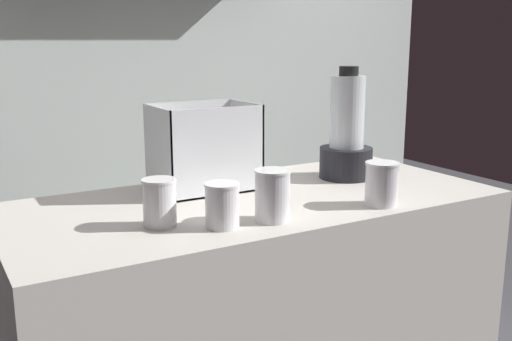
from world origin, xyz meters
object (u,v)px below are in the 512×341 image
Objects in this scene: carrot_display_bin at (207,163)px; juice_cup_mango_far_left at (160,204)px; juice_cup_carrot_left at (222,207)px; juice_cup_orange_right at (381,186)px; blender_pitcher at (347,137)px; juice_cup_beet_middle at (272,198)px.

carrot_display_bin is 2.52× the size of juice_cup_mango_far_left.
juice_cup_orange_right is at bearing -5.45° from juice_cup_carrot_left.
blender_pitcher is 2.77× the size of juice_cup_beet_middle.
blender_pitcher is 0.54m from juice_cup_beet_middle.
carrot_display_bin reaches higher than juice_cup_beet_middle.
blender_pitcher reaches higher than carrot_display_bin.
carrot_display_bin is at bearing 167.94° from blender_pitcher.
juice_cup_mango_far_left is at bearing 167.81° from juice_cup_orange_right.
carrot_display_bin is at bearing 89.96° from juice_cup_beet_middle.
blender_pitcher is 0.74m from juice_cup_mango_far_left.
juice_cup_mango_far_left is at bearing -132.86° from carrot_display_bin.
carrot_display_bin is 0.39m from juice_cup_carrot_left.
juice_cup_mango_far_left is at bearing -165.73° from blender_pitcher.
juice_cup_mango_far_left is 0.28m from juice_cup_beet_middle.
juice_cup_carrot_left is at bearing -155.71° from blender_pitcher.
blender_pitcher is 0.34m from juice_cup_orange_right.
juice_cup_mango_far_left is at bearing 158.94° from juice_cup_beet_middle.
juice_cup_mango_far_left is at bearing 146.73° from juice_cup_carrot_left.
juice_cup_carrot_left is 0.84× the size of juice_cup_beet_middle.
juice_cup_carrot_left is 0.46m from juice_cup_orange_right.
blender_pitcher reaches higher than juice_cup_beet_middle.
blender_pitcher is (0.45, -0.10, 0.06)m from carrot_display_bin.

